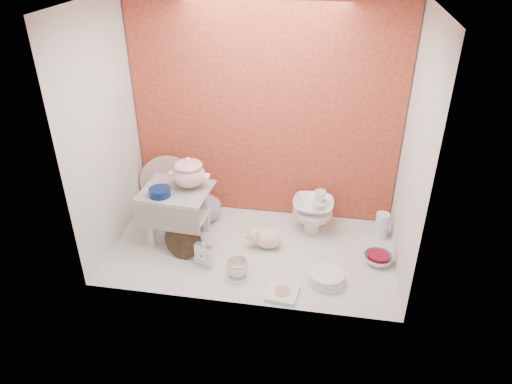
{
  "coord_description": "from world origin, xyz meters",
  "views": [
    {
      "loc": [
        0.43,
        -2.44,
        1.86
      ],
      "look_at": [
        0.02,
        0.02,
        0.42
      ],
      "focal_mm": 33.33,
      "sensor_mm": 36.0,
      "label": 1
    }
  ],
  "objects_px": {
    "floral_platter": "(169,183)",
    "step_stool": "(178,214)",
    "gold_rim_teacup": "(238,268)",
    "dinner_plate_stack": "(327,278)",
    "soup_tureen": "(189,172)",
    "mantel_clock": "(204,254)",
    "crystal_bowl": "(378,259)",
    "blue_white_vase": "(203,203)",
    "porcelain_tower": "(313,210)",
    "plush_pig": "(268,238)"
  },
  "relations": [
    {
      "from": "soup_tureen",
      "to": "plush_pig",
      "type": "height_order",
      "value": "soup_tureen"
    },
    {
      "from": "mantel_clock",
      "to": "gold_rim_teacup",
      "type": "height_order",
      "value": "mantel_clock"
    },
    {
      "from": "dinner_plate_stack",
      "to": "porcelain_tower",
      "type": "bearing_deg",
      "value": 102.9
    },
    {
      "from": "step_stool",
      "to": "crystal_bowl",
      "type": "xyz_separation_m",
      "value": [
        1.29,
        -0.05,
        -0.16
      ]
    },
    {
      "from": "soup_tureen",
      "to": "plush_pig",
      "type": "xyz_separation_m",
      "value": [
        0.52,
        -0.06,
        -0.41
      ]
    },
    {
      "from": "soup_tureen",
      "to": "crystal_bowl",
      "type": "bearing_deg",
      "value": -4.97
    },
    {
      "from": "step_stool",
      "to": "porcelain_tower",
      "type": "distance_m",
      "value": 0.9
    },
    {
      "from": "gold_rim_teacup",
      "to": "dinner_plate_stack",
      "type": "relative_size",
      "value": 0.62
    },
    {
      "from": "gold_rim_teacup",
      "to": "porcelain_tower",
      "type": "bearing_deg",
      "value": 54.63
    },
    {
      "from": "floral_platter",
      "to": "dinner_plate_stack",
      "type": "xyz_separation_m",
      "value": [
        1.17,
        -0.65,
        -0.17
      ]
    },
    {
      "from": "blue_white_vase",
      "to": "gold_rim_teacup",
      "type": "height_order",
      "value": "blue_white_vase"
    },
    {
      "from": "floral_platter",
      "to": "gold_rim_teacup",
      "type": "height_order",
      "value": "floral_platter"
    },
    {
      "from": "soup_tureen",
      "to": "gold_rim_teacup",
      "type": "distance_m",
      "value": 0.68
    },
    {
      "from": "soup_tureen",
      "to": "gold_rim_teacup",
      "type": "height_order",
      "value": "soup_tureen"
    },
    {
      "from": "step_stool",
      "to": "dinner_plate_stack",
      "type": "relative_size",
      "value": 1.99
    },
    {
      "from": "step_stool",
      "to": "gold_rim_teacup",
      "type": "distance_m",
      "value": 0.58
    },
    {
      "from": "soup_tureen",
      "to": "plush_pig",
      "type": "distance_m",
      "value": 0.66
    },
    {
      "from": "mantel_clock",
      "to": "porcelain_tower",
      "type": "height_order",
      "value": "porcelain_tower"
    },
    {
      "from": "floral_platter",
      "to": "porcelain_tower",
      "type": "relative_size",
      "value": 1.33
    },
    {
      "from": "step_stool",
      "to": "crystal_bowl",
      "type": "bearing_deg",
      "value": 1.48
    },
    {
      "from": "gold_rim_teacup",
      "to": "dinner_plate_stack",
      "type": "bearing_deg",
      "value": 2.93
    },
    {
      "from": "floral_platter",
      "to": "gold_rim_teacup",
      "type": "distance_m",
      "value": 0.94
    },
    {
      "from": "gold_rim_teacup",
      "to": "porcelain_tower",
      "type": "distance_m",
      "value": 0.7
    },
    {
      "from": "gold_rim_teacup",
      "to": "crystal_bowl",
      "type": "xyz_separation_m",
      "value": [
        0.83,
        0.27,
        -0.03
      ]
    },
    {
      "from": "mantel_clock",
      "to": "gold_rim_teacup",
      "type": "relative_size",
      "value": 1.31
    },
    {
      "from": "dinner_plate_stack",
      "to": "porcelain_tower",
      "type": "relative_size",
      "value": 0.68
    },
    {
      "from": "blue_white_vase",
      "to": "porcelain_tower",
      "type": "height_order",
      "value": "porcelain_tower"
    },
    {
      "from": "soup_tureen",
      "to": "gold_rim_teacup",
      "type": "relative_size",
      "value": 1.9
    },
    {
      "from": "blue_white_vase",
      "to": "porcelain_tower",
      "type": "distance_m",
      "value": 0.77
    },
    {
      "from": "mantel_clock",
      "to": "dinner_plate_stack",
      "type": "bearing_deg",
      "value": 17.38
    },
    {
      "from": "plush_pig",
      "to": "porcelain_tower",
      "type": "relative_size",
      "value": 0.74
    },
    {
      "from": "plush_pig",
      "to": "gold_rim_teacup",
      "type": "xyz_separation_m",
      "value": [
        -0.13,
        -0.32,
        -0.01
      ]
    },
    {
      "from": "floral_platter",
      "to": "step_stool",
      "type": "bearing_deg",
      "value": -62.71
    },
    {
      "from": "soup_tureen",
      "to": "porcelain_tower",
      "type": "height_order",
      "value": "soup_tureen"
    },
    {
      "from": "blue_white_vase",
      "to": "step_stool",
      "type": "bearing_deg",
      "value": -111.18
    },
    {
      "from": "plush_pig",
      "to": "porcelain_tower",
      "type": "xyz_separation_m",
      "value": [
        0.27,
        0.25,
        0.09
      ]
    },
    {
      "from": "step_stool",
      "to": "soup_tureen",
      "type": "xyz_separation_m",
      "value": [
        0.08,
        0.05,
        0.29
      ]
    },
    {
      "from": "floral_platter",
      "to": "crystal_bowl",
      "type": "xyz_separation_m",
      "value": [
        1.47,
        -0.41,
        -0.18
      ]
    },
    {
      "from": "plush_pig",
      "to": "dinner_plate_stack",
      "type": "bearing_deg",
      "value": -25.46
    },
    {
      "from": "crystal_bowl",
      "to": "floral_platter",
      "type": "bearing_deg",
      "value": 164.63
    },
    {
      "from": "soup_tureen",
      "to": "mantel_clock",
      "type": "distance_m",
      "value": 0.52
    },
    {
      "from": "floral_platter",
      "to": "soup_tureen",
      "type": "bearing_deg",
      "value": -49.31
    },
    {
      "from": "step_stool",
      "to": "mantel_clock",
      "type": "bearing_deg",
      "value": -43.58
    },
    {
      "from": "dinner_plate_stack",
      "to": "porcelain_tower",
      "type": "xyz_separation_m",
      "value": [
        -0.12,
        0.54,
        0.12
      ]
    },
    {
      "from": "floral_platter",
      "to": "mantel_clock",
      "type": "distance_m",
      "value": 0.75
    },
    {
      "from": "soup_tureen",
      "to": "floral_platter",
      "type": "relative_size",
      "value": 0.6
    },
    {
      "from": "blue_white_vase",
      "to": "dinner_plate_stack",
      "type": "bearing_deg",
      "value": -31.58
    },
    {
      "from": "gold_rim_teacup",
      "to": "porcelain_tower",
      "type": "xyz_separation_m",
      "value": [
        0.4,
        0.57,
        0.09
      ]
    },
    {
      "from": "porcelain_tower",
      "to": "soup_tureen",
      "type": "bearing_deg",
      "value": -166.54
    },
    {
      "from": "step_stool",
      "to": "dinner_plate_stack",
      "type": "bearing_deg",
      "value": -13.07
    }
  ]
}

